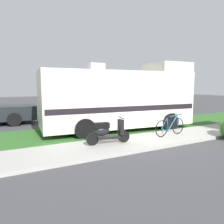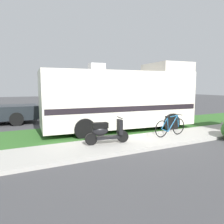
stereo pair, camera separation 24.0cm
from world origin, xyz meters
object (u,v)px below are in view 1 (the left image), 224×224
(bicycle, at_px, (170,126))
(bottle_green, at_px, (219,124))
(pickup_truck_far, at_px, (129,98))
(motorhome_rv, at_px, (120,98))
(scooter, at_px, (107,132))

(bicycle, relative_size, bottle_green, 7.30)
(bicycle, distance_m, pickup_truck_far, 12.15)
(bicycle, bearing_deg, motorhome_rv, 113.09)
(pickup_truck_far, bearing_deg, bottle_green, -95.71)
(scooter, distance_m, bicycle, 3.00)
(motorhome_rv, bearing_deg, bicycle, -66.91)
(bottle_green, bearing_deg, scooter, -176.68)
(scooter, bearing_deg, bicycle, -1.63)
(bicycle, xyz_separation_m, bottle_green, (4.00, 0.49, -0.29))
(bicycle, bearing_deg, pickup_truck_far, 65.41)
(bottle_green, bearing_deg, pickup_truck_far, 84.29)
(scooter, relative_size, bottle_green, 7.02)
(motorhome_rv, xyz_separation_m, pickup_truck_far, (6.11, 8.56, -0.62))
(pickup_truck_far, distance_m, bottle_green, 10.63)
(scooter, xyz_separation_m, bicycle, (3.00, -0.09, -0.06))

